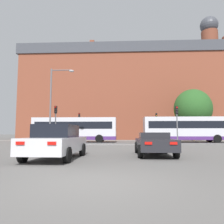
{
  "coord_description": "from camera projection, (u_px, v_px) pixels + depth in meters",
  "views": [
    {
      "loc": [
        0.69,
        -5.33,
        1.18
      ],
      "look_at": [
        -0.68,
        23.27,
        3.96
      ],
      "focal_mm": 35.0,
      "sensor_mm": 36.0,
      "label": 1
    }
  ],
  "objects": [
    {
      "name": "ground_plane",
      "position": [
        94.0,
        183.0,
        5.22
      ],
      "size": [
        400.0,
        400.0,
        0.0
      ],
      "primitive_type": "plane",
      "color": "#605E5B"
    },
    {
      "name": "stop_line_strip",
      "position": [
        116.0,
        145.0,
        22.26
      ],
      "size": [
        9.68,
        0.3,
        0.01
      ],
      "primitive_type": "cube",
      "color": "silver",
      "rests_on": "ground_plane"
    },
    {
      "name": "far_pavement",
      "position": [
        118.0,
        141.0,
        34.78
      ],
      "size": [
        70.75,
        2.5,
        0.01
      ],
      "primitive_type": "cube",
      "color": "gray",
      "rests_on": "ground_plane"
    },
    {
      "name": "brick_civic_building",
      "position": [
        134.0,
        94.0,
        45.45
      ],
      "size": [
        44.61,
        12.62,
        25.73
      ],
      "color": "brown",
      "rests_on": "ground_plane"
    },
    {
      "name": "car_saloon_left",
      "position": [
        57.0,
        142.0,
        10.1
      ],
      "size": [
        2.13,
        4.65,
        1.57
      ],
      "rotation": [
        0.0,
        0.0,
        -0.03
      ],
      "color": "silver",
      "rests_on": "ground_plane"
    },
    {
      "name": "car_roadster_right",
      "position": [
        154.0,
        143.0,
        11.68
      ],
      "size": [
        1.93,
        4.33,
        1.21
      ],
      "rotation": [
        0.0,
        0.0,
        -0.01
      ],
      "color": "#232328",
      "rests_on": "ground_plane"
    },
    {
      "name": "bus_crossing_lead",
      "position": [
        186.0,
        129.0,
        28.13
      ],
      "size": [
        10.85,
        2.74,
        3.24
      ],
      "rotation": [
        0.0,
        0.0,
        1.57
      ],
      "color": "silver",
      "rests_on": "ground_plane"
    },
    {
      "name": "bus_crossing_trailing",
      "position": [
        75.0,
        129.0,
        28.61
      ],
      "size": [
        10.78,
        2.69,
        3.18
      ],
      "rotation": [
        0.0,
        0.0,
        1.57
      ],
      "color": "silver",
      "rests_on": "ground_plane"
    },
    {
      "name": "traffic_light_far_left",
      "position": [
        79.0,
        122.0,
        34.57
      ],
      "size": [
        0.26,
        0.31,
        4.4
      ],
      "color": "slate",
      "rests_on": "ground_plane"
    },
    {
      "name": "traffic_light_near_right",
      "position": [
        177.0,
        119.0,
        22.24
      ],
      "size": [
        0.26,
        0.31,
        3.94
      ],
      "color": "slate",
      "rests_on": "ground_plane"
    },
    {
      "name": "traffic_light_near_left",
      "position": [
        56.0,
        118.0,
        23.31
      ],
      "size": [
        0.26,
        0.31,
        4.1
      ],
      "color": "slate",
      "rests_on": "ground_plane"
    },
    {
      "name": "traffic_light_far_right",
      "position": [
        156.0,
        122.0,
        34.49
      ],
      "size": [
        0.26,
        0.31,
        4.37
      ],
      "color": "slate",
      "rests_on": "ground_plane"
    },
    {
      "name": "street_lamp_junction",
      "position": [
        55.0,
        98.0,
        22.04
      ],
      "size": [
        2.41,
        0.36,
        7.74
      ],
      "color": "slate",
      "rests_on": "ground_plane"
    },
    {
      "name": "pedestrian_waiting",
      "position": [
        173.0,
        135.0,
        34.33
      ],
      "size": [
        0.44,
        0.44,
        1.66
      ],
      "rotation": [
        0.0,
        0.0,
        0.81
      ],
      "color": "black",
      "rests_on": "ground_plane"
    },
    {
      "name": "tree_by_building",
      "position": [
        193.0,
        109.0,
        34.28
      ],
      "size": [
        5.83,
        5.83,
        8.09
      ],
      "color": "#4C3823",
      "rests_on": "ground_plane"
    }
  ]
}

